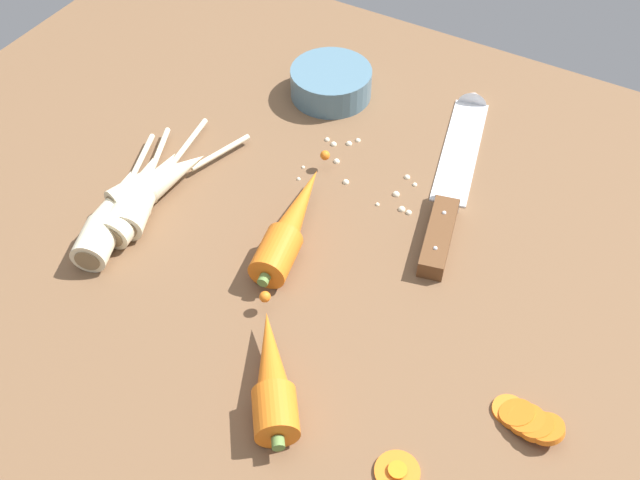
{
  "coord_description": "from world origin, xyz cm",
  "views": [
    {
      "loc": [
        28.6,
        -52.22,
        65.07
      ],
      "look_at": [
        0.0,
        -2.0,
        1.5
      ],
      "focal_mm": 43.43,
      "sensor_mm": 36.0,
      "label": 1
    }
  ],
  "objects_px": {
    "whole_carrot_second": "(272,376)",
    "parsnip_front": "(139,192)",
    "prep_bowl": "(331,82)",
    "whole_carrot": "(291,224)",
    "parsnip_mid_right": "(110,214)",
    "chefs_knife": "(456,169)",
    "parsnip_mid_left": "(160,181)",
    "carrot_slice_stack": "(527,420)",
    "parsnip_back": "(145,193)",
    "carrot_slice_stray_near": "(397,471)"
  },
  "relations": [
    {
      "from": "whole_carrot",
      "to": "whole_carrot_second",
      "type": "bearing_deg",
      "value": -64.18
    },
    {
      "from": "parsnip_mid_right",
      "to": "carrot_slice_stray_near",
      "type": "height_order",
      "value": "parsnip_mid_right"
    },
    {
      "from": "parsnip_front",
      "to": "carrot_slice_stray_near",
      "type": "height_order",
      "value": "parsnip_front"
    },
    {
      "from": "parsnip_mid_left",
      "to": "parsnip_back",
      "type": "xyz_separation_m",
      "value": [
        -0.0,
        -0.03,
        -0.0
      ]
    },
    {
      "from": "whole_carrot",
      "to": "prep_bowl",
      "type": "distance_m",
      "value": 0.27
    },
    {
      "from": "parsnip_mid_left",
      "to": "parsnip_back",
      "type": "bearing_deg",
      "value": -95.81
    },
    {
      "from": "whole_carrot_second",
      "to": "parsnip_back",
      "type": "relative_size",
      "value": 0.64
    },
    {
      "from": "whole_carrot",
      "to": "chefs_knife",
      "type": "bearing_deg",
      "value": 57.9
    },
    {
      "from": "carrot_slice_stack",
      "to": "prep_bowl",
      "type": "bearing_deg",
      "value": 139.07
    },
    {
      "from": "whole_carrot",
      "to": "prep_bowl",
      "type": "bearing_deg",
      "value": 109.58
    },
    {
      "from": "chefs_knife",
      "to": "parsnip_back",
      "type": "relative_size",
      "value": 1.5
    },
    {
      "from": "carrot_slice_stray_near",
      "to": "chefs_knife",
      "type": "bearing_deg",
      "value": 105.66
    },
    {
      "from": "whole_carrot",
      "to": "whole_carrot_second",
      "type": "relative_size",
      "value": 1.46
    },
    {
      "from": "whole_carrot",
      "to": "parsnip_mid_left",
      "type": "distance_m",
      "value": 0.17
    },
    {
      "from": "chefs_knife",
      "to": "parsnip_mid_right",
      "type": "bearing_deg",
      "value": -137.79
    },
    {
      "from": "parsnip_back",
      "to": "prep_bowl",
      "type": "bearing_deg",
      "value": 73.92
    },
    {
      "from": "chefs_knife",
      "to": "whole_carrot_second",
      "type": "height_order",
      "value": "whole_carrot_second"
    },
    {
      "from": "whole_carrot_second",
      "to": "parsnip_front",
      "type": "bearing_deg",
      "value": 153.08
    },
    {
      "from": "prep_bowl",
      "to": "parsnip_mid_right",
      "type": "bearing_deg",
      "value": -106.06
    },
    {
      "from": "parsnip_front",
      "to": "parsnip_mid_right",
      "type": "xyz_separation_m",
      "value": [
        -0.01,
        -0.04,
        -0.0
      ]
    },
    {
      "from": "parsnip_front",
      "to": "carrot_slice_stray_near",
      "type": "xyz_separation_m",
      "value": [
        0.41,
        -0.16,
        -0.02
      ]
    },
    {
      "from": "whole_carrot",
      "to": "whole_carrot_second",
      "type": "distance_m",
      "value": 0.2
    },
    {
      "from": "parsnip_front",
      "to": "parsnip_mid_right",
      "type": "relative_size",
      "value": 0.84
    },
    {
      "from": "parsnip_mid_left",
      "to": "carrot_slice_stray_near",
      "type": "distance_m",
      "value": 0.44
    },
    {
      "from": "whole_carrot_second",
      "to": "parsnip_mid_right",
      "type": "distance_m",
      "value": 0.29
    },
    {
      "from": "parsnip_mid_right",
      "to": "carrot_slice_stray_near",
      "type": "distance_m",
      "value": 0.43
    },
    {
      "from": "whole_carrot",
      "to": "carrot_slice_stack",
      "type": "xyz_separation_m",
      "value": [
        0.31,
        -0.1,
        -0.01
      ]
    },
    {
      "from": "whole_carrot_second",
      "to": "parsnip_front",
      "type": "relative_size",
      "value": 0.82
    },
    {
      "from": "carrot_slice_stack",
      "to": "prep_bowl",
      "type": "height_order",
      "value": "prep_bowl"
    },
    {
      "from": "whole_carrot",
      "to": "carrot_slice_stack",
      "type": "height_order",
      "value": "whole_carrot"
    },
    {
      "from": "parsnip_back",
      "to": "parsnip_mid_left",
      "type": "bearing_deg",
      "value": 84.19
    },
    {
      "from": "parsnip_front",
      "to": "parsnip_back",
      "type": "distance_m",
      "value": 0.01
    },
    {
      "from": "chefs_knife",
      "to": "parsnip_mid_left",
      "type": "xyz_separation_m",
      "value": [
        -0.29,
        -0.21,
        0.01
      ]
    },
    {
      "from": "whole_carrot",
      "to": "parsnip_mid_right",
      "type": "xyz_separation_m",
      "value": [
        -0.19,
        -0.09,
        -0.0
      ]
    },
    {
      "from": "chefs_knife",
      "to": "carrot_slice_stray_near",
      "type": "xyz_separation_m",
      "value": [
        0.11,
        -0.39,
        -0.0
      ]
    },
    {
      "from": "parsnip_front",
      "to": "carrot_slice_stray_near",
      "type": "relative_size",
      "value": 4.35
    },
    {
      "from": "whole_carrot",
      "to": "carrot_slice_stray_near",
      "type": "bearing_deg",
      "value": -40.97
    },
    {
      "from": "whole_carrot_second",
      "to": "prep_bowl",
      "type": "distance_m",
      "value": 0.47
    },
    {
      "from": "parsnip_front",
      "to": "carrot_slice_stack",
      "type": "distance_m",
      "value": 0.5
    },
    {
      "from": "parsnip_front",
      "to": "parsnip_back",
      "type": "xyz_separation_m",
      "value": [
        0.01,
        0.0,
        -0.0
      ]
    },
    {
      "from": "carrot_slice_stack",
      "to": "chefs_knife",
      "type": "bearing_deg",
      "value": 123.81
    },
    {
      "from": "carrot_slice_stack",
      "to": "carrot_slice_stray_near",
      "type": "relative_size",
      "value": 1.7
    },
    {
      "from": "whole_carrot_second",
      "to": "parsnip_mid_right",
      "type": "xyz_separation_m",
      "value": [
        -0.28,
        0.09,
        -0.0
      ]
    },
    {
      "from": "parsnip_mid_left",
      "to": "parsnip_front",
      "type": "bearing_deg",
      "value": -107.98
    },
    {
      "from": "carrot_slice_stray_near",
      "to": "prep_bowl",
      "type": "relative_size",
      "value": 0.38
    },
    {
      "from": "parsnip_mid_left",
      "to": "carrot_slice_stack",
      "type": "height_order",
      "value": "parsnip_mid_left"
    },
    {
      "from": "parsnip_mid_left",
      "to": "parsnip_back",
      "type": "height_order",
      "value": "same"
    },
    {
      "from": "chefs_knife",
      "to": "parsnip_mid_left",
      "type": "bearing_deg",
      "value": -144.61
    },
    {
      "from": "parsnip_mid_left",
      "to": "prep_bowl",
      "type": "height_order",
      "value": "same"
    },
    {
      "from": "whole_carrot",
      "to": "prep_bowl",
      "type": "relative_size",
      "value": 1.96
    }
  ]
}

